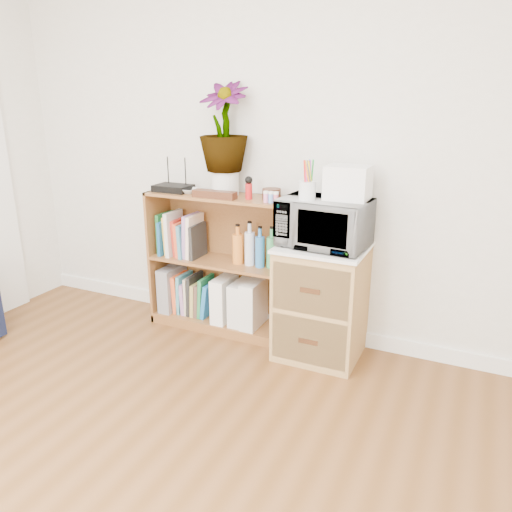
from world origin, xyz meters
The scene contains 21 objects.
skirting_board centered at (0.00, 2.24, 0.05)m, with size 4.00×0.02×0.10m, color white.
bookshelf centered at (-0.35, 2.10, 0.47)m, with size 1.00×0.30×0.95m, color brown.
wicker_unit centered at (0.40, 2.02, 0.35)m, with size 0.50×0.45×0.70m, color #9E7542.
microwave centered at (0.40, 2.02, 0.86)m, with size 0.51×0.34×0.28m, color white.
pen_cup centered at (0.31, 1.95, 1.05)m, with size 0.10×0.10×0.11m, color silver.
small_appliance centered at (0.52, 2.06, 1.10)m, with size 0.24×0.20×0.19m, color white.
router centered at (-0.69, 2.08, 0.97)m, with size 0.25×0.17×0.04m, color black.
white_bowl centered at (-0.56, 2.07, 0.97)m, with size 0.13×0.13×0.03m, color silver.
plant_pot centered at (-0.31, 2.12, 1.03)m, with size 0.18×0.18×0.15m, color silver.
potted_plant centered at (-0.31, 2.12, 1.38)m, with size 0.31×0.31×0.55m, color #317A31.
trinket_box centered at (-0.32, 2.00, 0.97)m, with size 0.29×0.07×0.05m, color #391E0F.
kokeshi_doll centered at (-0.11, 2.06, 1.00)m, with size 0.04×0.04×0.10m, color #B51618.
wooden_bowl centered at (0.02, 2.11, 0.98)m, with size 0.12×0.12×0.07m, color #381C0F.
paint_jars centered at (0.06, 2.01, 0.98)m, with size 0.11×0.04×0.05m, color pink.
file_box centered at (-0.75, 2.10, 0.23)m, with size 0.10×0.26×0.32m, color gray.
magazine_holder_left centered at (-0.32, 2.09, 0.23)m, with size 0.10×0.25×0.31m, color white.
magazine_holder_mid centered at (-0.19, 2.09, 0.22)m, with size 0.09×0.24×0.30m, color silver.
magazine_holder_right centered at (-0.09, 2.09, 0.23)m, with size 0.10×0.26×0.32m, color silver.
cookbooks centered at (-0.66, 2.10, 0.63)m, with size 0.31×0.20×0.31m.
liquor_bottles centered at (-0.10, 2.10, 0.63)m, with size 0.31×0.07×0.28m.
lower_books centered at (-0.56, 2.10, 0.20)m, with size 0.30×0.19×0.30m.
Camera 1 is at (1.24, -0.72, 1.57)m, focal length 35.00 mm.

